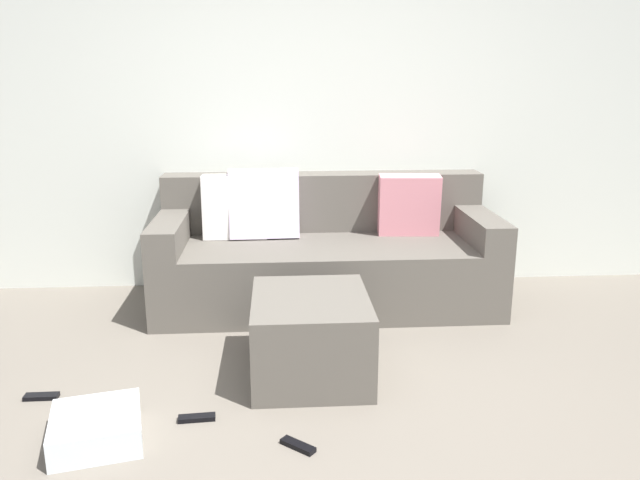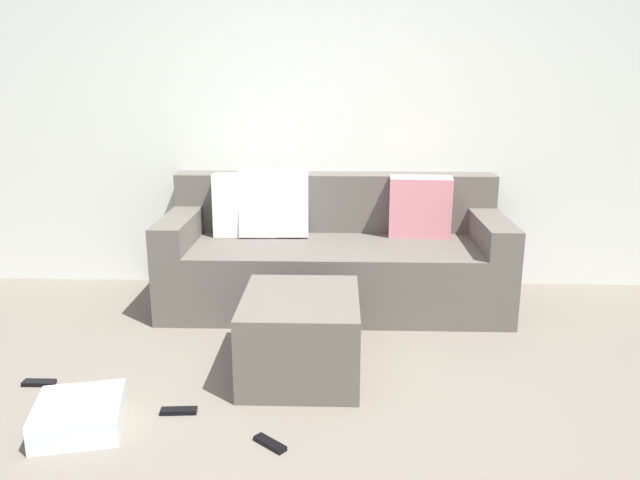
# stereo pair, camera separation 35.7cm
# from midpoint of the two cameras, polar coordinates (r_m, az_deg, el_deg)

# --- Properties ---
(ground_plane) EXTENTS (8.15, 8.15, 0.00)m
(ground_plane) POSITION_cam_midpoint_polar(r_m,az_deg,el_deg) (2.77, 1.16, -19.05)
(ground_plane) COLOR #6B6359
(wall_back) EXTENTS (6.27, 0.10, 2.80)m
(wall_back) POSITION_cam_midpoint_polar(r_m,az_deg,el_deg) (4.61, 1.62, 13.08)
(wall_back) COLOR silver
(wall_back) RESTS_ON ground_plane
(couch_sectional) EXTENTS (2.27, 0.93, 0.92)m
(couch_sectional) POSITION_cam_midpoint_polar(r_m,az_deg,el_deg) (4.33, 3.51, -1.31)
(couch_sectional) COLOR #59544C
(couch_sectional) RESTS_ON ground_plane
(ottoman) EXTENTS (0.60, 0.71, 0.43)m
(ottoman) POSITION_cam_midpoint_polar(r_m,az_deg,el_deg) (3.33, 1.41, -8.67)
(ottoman) COLOR #59544C
(ottoman) RESTS_ON ground_plane
(storage_bin) EXTENTS (0.45, 0.45, 0.13)m
(storage_bin) POSITION_cam_midpoint_polar(r_m,az_deg,el_deg) (3.04, -17.81, -15.01)
(storage_bin) COLOR silver
(storage_bin) RESTS_ON ground_plane
(remote_near_ottoman) EXTENTS (0.16, 0.14, 0.02)m
(remote_near_ottoman) POSITION_cam_midpoint_polar(r_m,az_deg,el_deg) (2.82, -0.79, -18.08)
(remote_near_ottoman) COLOR black
(remote_near_ottoman) RESTS_ON ground_plane
(remote_by_storage_bin) EXTENTS (0.17, 0.06, 0.02)m
(remote_by_storage_bin) POSITION_cam_midpoint_polar(r_m,az_deg,el_deg) (3.09, -9.38, -15.14)
(remote_by_storage_bin) COLOR black
(remote_by_storage_bin) RESTS_ON ground_plane
(remote_under_side_table) EXTENTS (0.16, 0.06, 0.02)m
(remote_under_side_table) POSITION_cam_midpoint_polar(r_m,az_deg,el_deg) (3.53, -21.49, -12.03)
(remote_under_side_table) COLOR black
(remote_under_side_table) RESTS_ON ground_plane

